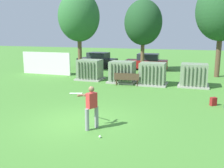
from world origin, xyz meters
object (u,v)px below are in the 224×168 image
sports_ball (100,137)px  backpack (213,102)px  parked_car_leftmost (97,60)px  parked_car_left_of_center (147,62)px  transformer_mid_west (122,72)px  transformer_east (194,76)px  park_bench (127,78)px  transformer_west (90,70)px  batter (91,105)px  transformer_mid_east (153,74)px

sports_ball → backpack: (4.15, 5.79, 0.17)m
backpack → parked_car_leftmost: parked_car_leftmost is taller
backpack → parked_car_left_of_center: bearing=116.0°
transformer_mid_west → parked_car_leftmost: same height
transformer_east → parked_car_left_of_center: 8.59m
park_bench → parked_car_left_of_center: 8.39m
backpack → parked_car_left_of_center: 13.20m
transformer_west → batter: 10.70m
transformer_west → sports_ball: (4.93, -10.57, -0.74)m
transformer_west → parked_car_leftmost: 7.33m
park_bench → batter: size_ratio=1.05×
park_bench → batter: 8.55m
transformer_west → sports_ball: bearing=-65.0°
transformer_mid_west → transformer_east: bearing=1.9°
transformer_east → backpack: bearing=-76.9°
batter → backpack: bearing=46.3°
transformer_west → backpack: bearing=-27.8°
park_bench → parked_car_left_of_center: parked_car_left_of_center is taller
park_bench → transformer_mid_east: bearing=26.9°
transformer_west → parked_car_leftmost: size_ratio=0.48×
transformer_mid_west → transformer_east: same height
transformer_east → backpack: size_ratio=4.77×
park_bench → parked_car_leftmost: (-5.55, 8.33, 0.22)m
parked_car_left_of_center → sports_ball: bearing=-84.7°
transformer_mid_east → sports_ball: bearing=-91.2°
backpack → parked_car_leftmost: 16.27m
parked_car_leftmost → transformer_mid_east: bearing=-45.9°
batter → parked_car_leftmost: batter is taller
batter → transformer_mid_west: bearing=98.7°
park_bench → parked_car_leftmost: parked_car_leftmost is taller
parked_car_leftmost → transformer_west: bearing=-73.2°
backpack → parked_car_leftmost: size_ratio=0.10×
park_bench → batter: batter is taller
transformer_mid_east → transformer_east: 2.88m
transformer_west → transformer_mid_west: (2.80, -0.29, 0.00)m
sports_ball → backpack: backpack is taller
transformer_mid_east → batter: bearing=-95.3°
transformer_east → batter: size_ratio=1.21×
batter → backpack: 7.01m
sports_ball → parked_car_leftmost: size_ratio=0.02×
sports_ball → parked_car_left_of_center: parked_car_left_of_center is taller
transformer_west → transformer_mid_east: (5.13, -0.45, 0.00)m
transformer_mid_east → sports_ball: transformer_mid_east is taller
transformer_mid_east → park_bench: bearing=-153.1°
park_bench → backpack: (5.64, -3.47, -0.32)m
transformer_mid_west → parked_car_left_of_center: bearing=86.2°
transformer_mid_west → batter: size_ratio=1.21×
backpack → sports_ball: bearing=-125.6°
sports_ball → transformer_mid_east: bearing=88.8°
transformer_west → sports_ball: 11.69m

